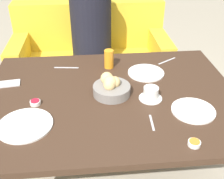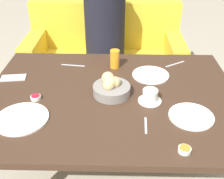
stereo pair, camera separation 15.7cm
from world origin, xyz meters
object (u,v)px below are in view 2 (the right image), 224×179
at_px(jam_bowl_honey, 185,150).
at_px(fork_silver, 175,64).
at_px(couch, 105,65).
at_px(bread_basket, 111,87).
at_px(cell_phone, 13,78).
at_px(coffee_cup, 150,96).
at_px(spoon_coffee, 146,125).
at_px(plate_far_center, 151,75).
at_px(juice_glass, 115,59).
at_px(knife_silver, 73,65).
at_px(plate_near_right, 191,116).
at_px(seated_person, 105,51).
at_px(jam_bowl_berry, 36,97).
at_px(plate_near_left, 22,118).

bearing_deg(jam_bowl_honey, fork_silver, 83.29).
height_order(couch, bread_basket, couch).
relative_size(jam_bowl_honey, cell_phone, 0.36).
bearing_deg(couch, cell_phone, -117.99).
relative_size(coffee_cup, fork_silver, 0.90).
height_order(jam_bowl_honey, spoon_coffee, jam_bowl_honey).
xyz_separation_m(plate_far_center, jam_bowl_honey, (0.08, -0.67, 0.01)).
relative_size(coffee_cup, jam_bowl_honey, 2.26).
height_order(bread_basket, juice_glass, juice_glass).
distance_m(coffee_cup, jam_bowl_honey, 0.40).
bearing_deg(knife_silver, juice_glass, -3.68).
bearing_deg(plate_near_right, seated_person, 112.32).
bearing_deg(juice_glass, fork_silver, 7.45).
height_order(plate_far_center, knife_silver, plate_far_center).
distance_m(plate_far_center, cell_phone, 0.86).
bearing_deg(bread_basket, knife_silver, 128.16).
relative_size(spoon_coffee, cell_phone, 0.77).
bearing_deg(knife_silver, plate_far_center, -13.84).
bearing_deg(fork_silver, coffee_cup, -115.37).
height_order(plate_far_center, fork_silver, plate_far_center).
height_order(plate_near_right, spoon_coffee, plate_near_right).
distance_m(plate_near_right, jam_bowl_berry, 0.83).
relative_size(juice_glass, fork_silver, 0.86).
bearing_deg(cell_phone, jam_bowl_berry, -48.64).
relative_size(fork_silver, knife_silver, 0.88).
distance_m(plate_near_right, plate_far_center, 0.45).
bearing_deg(cell_phone, knife_silver, 27.81).
height_order(plate_near_right, knife_silver, plate_near_right).
bearing_deg(plate_near_right, fork_silver, 88.46).
distance_m(couch, coffee_cup, 1.32).
xyz_separation_m(plate_near_right, plate_far_center, (-0.16, 0.42, 0.00)).
height_order(bread_basket, plate_far_center, bread_basket).
distance_m(bread_basket, spoon_coffee, 0.33).
bearing_deg(plate_near_right, spoon_coffee, -162.62).
height_order(seated_person, bread_basket, seated_person).
relative_size(jam_bowl_berry, fork_silver, 0.40).
height_order(couch, plate_far_center, couch).
distance_m(couch, jam_bowl_berry, 1.31).
relative_size(seated_person, fork_silver, 8.81).
bearing_deg(fork_silver, spoon_coffee, -110.81).
height_order(juice_glass, jam_bowl_honey, juice_glass).
bearing_deg(plate_near_left, spoon_coffee, -3.24).
bearing_deg(spoon_coffee, jam_bowl_berry, 160.00).
height_order(juice_glass, coffee_cup, juice_glass).
xyz_separation_m(plate_far_center, spoon_coffee, (-0.07, -0.49, -0.00)).
xyz_separation_m(coffee_cup, spoon_coffee, (-0.04, -0.21, -0.03)).
height_order(seated_person, jam_bowl_berry, seated_person).
height_order(plate_near_left, coffee_cup, coffee_cup).
distance_m(plate_far_center, jam_bowl_berry, 0.71).
xyz_separation_m(knife_silver, spoon_coffee, (0.44, -0.62, 0.00)).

